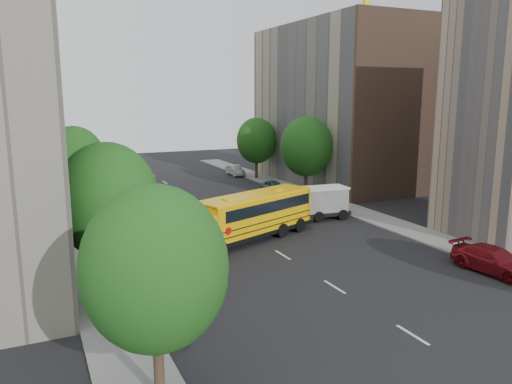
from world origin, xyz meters
TOP-DOWN VIEW (x-y plane):
  - ground at (0.00, 0.00)m, footprint 120.00×120.00m
  - sidewalk_left at (-11.50, 5.00)m, footprint 3.00×80.00m
  - sidewalk_right at (11.50, 5.00)m, footprint 3.00×80.00m
  - lane_markings at (0.00, 10.00)m, footprint 0.15×64.00m
  - building_right_far at (18.00, 20.00)m, footprint 10.00×22.00m
  - building_right_sidewall at (18.00, 9.00)m, footprint 10.10×0.30m
  - street_tree_0 at (-11.00, -14.00)m, footprint 4.80×4.80m
  - street_tree_1 at (-11.00, -4.00)m, footprint 5.12×5.12m
  - street_tree_2 at (-11.00, 14.00)m, footprint 4.99×4.99m
  - street_tree_4 at (11.00, 14.00)m, footprint 5.25×5.25m
  - street_tree_5 at (11.00, 26.00)m, footprint 4.86×4.86m
  - school_bus at (-0.76, 1.97)m, footprint 11.93×6.89m
  - safari_truck at (6.56, 5.32)m, footprint 6.46×2.88m
  - parked_car_0 at (-9.60, -9.03)m, footprint 1.90×4.20m
  - parked_car_1 at (-8.80, 10.40)m, footprint 1.78×4.89m
  - parked_car_2 at (-8.80, 20.58)m, footprint 2.50×5.21m
  - parked_car_3 at (9.60, -10.00)m, footprint 2.54×5.31m
  - parked_car_4 at (8.80, 16.78)m, footprint 1.72×3.94m
  - parked_car_5 at (9.60, 29.45)m, footprint 1.40×3.93m

SIDE VIEW (x-z plane):
  - ground at x=0.00m, z-range 0.00..0.00m
  - lane_markings at x=0.00m, z-range 0.00..0.01m
  - sidewalk_left at x=-11.50m, z-range 0.00..0.12m
  - sidewalk_right at x=11.50m, z-range 0.00..0.12m
  - parked_car_5 at x=9.60m, z-range 0.00..1.29m
  - parked_car_4 at x=8.80m, z-range 0.00..1.32m
  - parked_car_0 at x=-9.60m, z-range 0.00..1.40m
  - parked_car_2 at x=-8.80m, z-range 0.00..1.43m
  - parked_car_3 at x=9.60m, z-range 0.00..1.49m
  - parked_car_1 at x=-8.80m, z-range 0.00..1.60m
  - safari_truck at x=6.56m, z-range 0.08..2.76m
  - school_bus at x=-0.76m, z-range 0.19..3.53m
  - street_tree_0 at x=-11.00m, z-range 0.94..8.35m
  - street_tree_5 at x=11.00m, z-range 0.95..8.46m
  - street_tree_2 at x=-11.00m, z-range 0.97..8.68m
  - street_tree_1 at x=-11.00m, z-range 1.00..8.90m
  - street_tree_4 at x=11.00m, z-range 1.02..9.13m
  - building_right_far at x=18.00m, z-range 0.00..18.00m
  - building_right_sidewall at x=18.00m, z-range 0.00..18.00m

